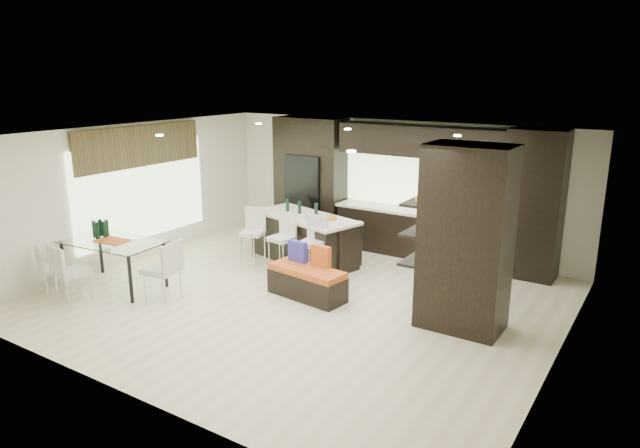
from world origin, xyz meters
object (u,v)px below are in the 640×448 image
Objects in this scene: floor_vase at (430,267)px; dining_table at (114,264)px; chair_near at (73,276)px; stool_right at (312,255)px; kitchen_island at (305,239)px; chair_far at (54,272)px; stool_left at (253,243)px; bench at (307,283)px; chair_end at (162,274)px; stool_mid at (282,249)px.

dining_table is (-4.88, -2.32, -0.19)m from floor_vase.
chair_near is (-4.88, -3.13, -0.16)m from floor_vase.
floor_vase is (2.18, 0.16, 0.14)m from stool_right.
kitchen_island is 4.27m from chair_near.
chair_far is at bearing -175.20° from chair_near.
stool_left reaches higher than chair_far.
bench is (0.39, -0.75, -0.21)m from stool_right.
stool_right and chair_end have the same top height.
floor_vase is 1.34× the size of chair_near.
stool_right reaches higher than dining_table.
chair_end is (-1.50, -2.16, -0.00)m from stool_right.
stool_left is 2.17m from chair_end.
chair_end reaches higher than bench.
stool_mid is 0.97× the size of chair_end.
chair_near is 0.97× the size of chair_end.
chair_end is (-0.82, -2.95, 0.00)m from kitchen_island.
floor_vase is at bearing 34.51° from bench.
dining_table is at bearing -109.36° from kitchen_island.
bench is (1.77, -0.75, -0.20)m from stool_left.
stool_left reaches higher than bench.
floor_vase is 4.35m from chair_end.
chair_near is (-2.02, -2.98, -0.00)m from stool_mid.
chair_near is at bearing -134.47° from stool_right.
stool_right reaches higher than chair_near.
bench is 3.82m from chair_near.
chair_near reaches higher than chair_far.
stool_left is 0.98× the size of chair_end.
floor_vase is 6.25m from chair_far.
chair_end is at bearing -5.30° from dining_table.
stool_mid is 1.12× the size of chair_far.
stool_right reaches higher than stool_mid.
kitchen_island is 1.83× the size of floor_vase.
kitchen_island is 2.75× the size of chair_far.
bench is at bearing -39.92° from kitchen_island.
stool_left is 1.93m from bench.
chair_end reaches higher than stool_left.
chair_near is 1.45m from chair_end.
chair_end is (1.20, 0.81, 0.02)m from chair_near.
chair_near is at bearing -147.32° from floor_vase.
chair_far is at bearing -124.10° from stool_mid.
kitchen_island reaches higher than stool_mid.
kitchen_island reaches higher than bench.
bench is 2.03m from floor_vase.
dining_table is at bearing -148.09° from bench.
floor_vase is 1.30× the size of chair_end.
stool_right is 1.04× the size of chair_near.
kitchen_island is 2.38× the size of chair_end.
dining_table is at bearing -143.57° from stool_right.
bench is 0.78× the size of dining_table.
stool_left is 1.38m from stool_right.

